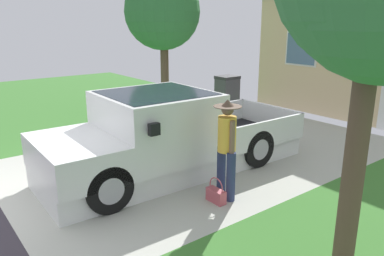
{
  "coord_description": "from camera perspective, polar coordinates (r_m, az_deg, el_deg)",
  "views": [
    {
      "loc": [
        6.27,
        -0.95,
        2.98
      ],
      "look_at": [
        0.78,
        3.3,
        1.0
      ],
      "focal_mm": 35.38,
      "sensor_mm": 36.0,
      "label": 1
    }
  ],
  "objects": [
    {
      "name": "handbag",
      "position": [
        6.52,
        3.64,
        -9.96
      ],
      "size": [
        0.37,
        0.15,
        0.45
      ],
      "color": "#B24C56",
      "rests_on": "ground"
    },
    {
      "name": "pickup_truck",
      "position": [
        7.49,
        -4.86,
        -1.6
      ],
      "size": [
        2.17,
        5.56,
        1.67
      ],
      "rotation": [
        0.0,
        0.0,
        3.12
      ],
      "color": "silver",
      "rests_on": "ground"
    },
    {
      "name": "person_with_hat",
      "position": [
        6.43,
        5.25,
        -2.36
      ],
      "size": [
        0.49,
        0.47,
        1.74
      ],
      "rotation": [
        0.0,
        0.0,
        -3.39
      ],
      "color": "navy",
      "rests_on": "ground"
    },
    {
      "name": "wheeled_trash_bin",
      "position": [
        13.24,
        5.3,
        5.56
      ],
      "size": [
        0.6,
        0.72,
        1.15
      ],
      "color": "#424247",
      "rests_on": "ground"
    },
    {
      "name": "front_yard_tree",
      "position": [
        12.73,
        -4.37,
        17.12
      ],
      "size": [
        2.58,
        2.43,
        4.46
      ],
      "color": "brown",
      "rests_on": "ground"
    }
  ]
}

